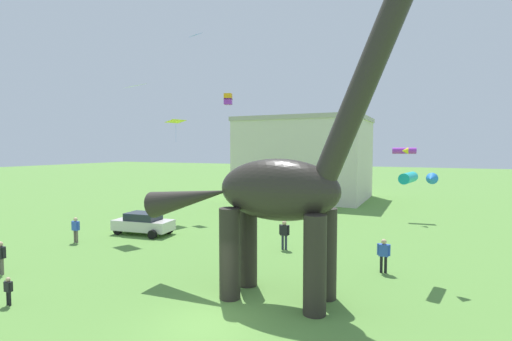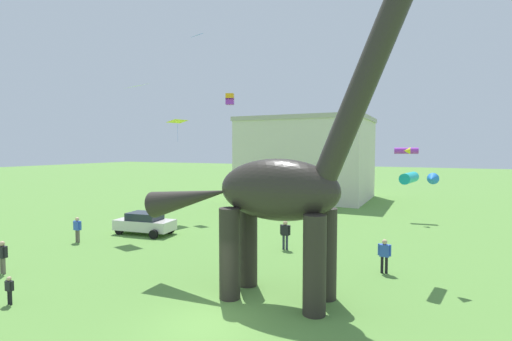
{
  "view_description": "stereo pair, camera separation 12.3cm",
  "coord_description": "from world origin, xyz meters",
  "px_view_note": "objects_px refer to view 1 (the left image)",
  "views": [
    {
      "loc": [
        6.88,
        -11.0,
        6.12
      ],
      "look_at": [
        0.37,
        3.04,
        5.2
      ],
      "focal_mm": 26.4,
      "sensor_mm": 36.0,
      "label": 1
    },
    {
      "loc": [
        6.99,
        -10.95,
        6.12
      ],
      "look_at": [
        0.37,
        3.04,
        5.2
      ],
      "focal_mm": 26.4,
      "sensor_mm": 36.0,
      "label": 2
    }
  ],
  "objects_px": {
    "dinosaur_sculpture": "(277,190)",
    "person_photographer": "(8,288)",
    "kite_high_left": "(228,99)",
    "parked_sedan_left": "(143,223)",
    "person_watching_child": "(76,227)",
    "person_strolling_adult": "(1,255)",
    "kite_far_left": "(404,151)",
    "kite_mid_center": "(135,86)",
    "kite_near_low": "(413,178)",
    "kite_high_right": "(176,121)",
    "person_vendor_side": "(384,252)",
    "person_far_spectator": "(284,232)",
    "kite_mid_left": "(196,35)"
  },
  "relations": [
    {
      "from": "dinosaur_sculpture",
      "to": "person_photographer",
      "type": "distance_m",
      "value": 11.16
    },
    {
      "from": "kite_high_left",
      "to": "parked_sedan_left",
      "type": "bearing_deg",
      "value": -88.26
    },
    {
      "from": "person_photographer",
      "to": "person_watching_child",
      "type": "height_order",
      "value": "person_watching_child"
    },
    {
      "from": "dinosaur_sculpture",
      "to": "person_strolling_adult",
      "type": "bearing_deg",
      "value": -173.74
    },
    {
      "from": "parked_sedan_left",
      "to": "kite_far_left",
      "type": "height_order",
      "value": "kite_far_left"
    },
    {
      "from": "person_photographer",
      "to": "kite_mid_center",
      "type": "height_order",
      "value": "kite_mid_center"
    },
    {
      "from": "kite_high_left",
      "to": "kite_near_low",
      "type": "xyz_separation_m",
      "value": [
        18.13,
        -14.9,
        -6.38
      ]
    },
    {
      "from": "kite_high_right",
      "to": "person_vendor_side",
      "type": "bearing_deg",
      "value": -22.57
    },
    {
      "from": "parked_sedan_left",
      "to": "person_far_spectator",
      "type": "relative_size",
      "value": 2.49
    },
    {
      "from": "parked_sedan_left",
      "to": "person_watching_child",
      "type": "bearing_deg",
      "value": -128.26
    },
    {
      "from": "kite_mid_left",
      "to": "kite_near_low",
      "type": "distance_m",
      "value": 26.56
    },
    {
      "from": "person_strolling_adult",
      "to": "kite_mid_center",
      "type": "relative_size",
      "value": 0.87
    },
    {
      "from": "person_watching_child",
      "to": "kite_mid_center",
      "type": "relative_size",
      "value": 0.89
    },
    {
      "from": "dinosaur_sculpture",
      "to": "kite_high_right",
      "type": "relative_size",
      "value": 6.48
    },
    {
      "from": "parked_sedan_left",
      "to": "kite_near_low",
      "type": "relative_size",
      "value": 2.37
    },
    {
      "from": "person_far_spectator",
      "to": "kite_high_left",
      "type": "xyz_separation_m",
      "value": [
        -10.95,
        12.77,
        10.05
      ]
    },
    {
      "from": "kite_high_left",
      "to": "kite_mid_center",
      "type": "relative_size",
      "value": 0.6
    },
    {
      "from": "parked_sedan_left",
      "to": "person_vendor_side",
      "type": "xyz_separation_m",
      "value": [
        16.47,
        -1.55,
        0.21
      ]
    },
    {
      "from": "person_photographer",
      "to": "person_far_spectator",
      "type": "distance_m",
      "value": 13.95
    },
    {
      "from": "person_strolling_adult",
      "to": "kite_high_right",
      "type": "relative_size",
      "value": 0.85
    },
    {
      "from": "person_strolling_adult",
      "to": "kite_mid_center",
      "type": "bearing_deg",
      "value": 173.2
    },
    {
      "from": "person_watching_child",
      "to": "kite_far_left",
      "type": "relative_size",
      "value": 0.83
    },
    {
      "from": "person_vendor_side",
      "to": "kite_mid_center",
      "type": "relative_size",
      "value": 0.91
    },
    {
      "from": "person_photographer",
      "to": "person_strolling_adult",
      "type": "height_order",
      "value": "person_strolling_adult"
    },
    {
      "from": "kite_high_right",
      "to": "kite_near_low",
      "type": "height_order",
      "value": "kite_high_right"
    },
    {
      "from": "dinosaur_sculpture",
      "to": "kite_high_left",
      "type": "xyz_separation_m",
      "value": [
        -13.25,
        19.82,
        6.66
      ]
    },
    {
      "from": "person_far_spectator",
      "to": "kite_mid_left",
      "type": "xyz_separation_m",
      "value": [
        -12.97,
        10.02,
        15.98
      ]
    },
    {
      "from": "parked_sedan_left",
      "to": "person_photographer",
      "type": "distance_m",
      "value": 12.28
    },
    {
      "from": "kite_mid_left",
      "to": "parked_sedan_left",
      "type": "bearing_deg",
      "value": -76.93
    },
    {
      "from": "person_watching_child",
      "to": "kite_high_right",
      "type": "bearing_deg",
      "value": 138.85
    },
    {
      "from": "kite_far_left",
      "to": "dinosaur_sculpture",
      "type": "bearing_deg",
      "value": -99.59
    },
    {
      "from": "kite_far_left",
      "to": "kite_mid_center",
      "type": "relative_size",
      "value": 1.08
    },
    {
      "from": "parked_sedan_left",
      "to": "kite_high_right",
      "type": "height_order",
      "value": "kite_high_right"
    },
    {
      "from": "person_watching_child",
      "to": "kite_high_right",
      "type": "height_order",
      "value": "kite_high_right"
    },
    {
      "from": "person_watching_child",
      "to": "kite_far_left",
      "type": "distance_m",
      "value": 26.41
    },
    {
      "from": "dinosaur_sculpture",
      "to": "person_far_spectator",
      "type": "xyz_separation_m",
      "value": [
        -2.3,
        7.05,
        -3.39
      ]
    },
    {
      "from": "kite_far_left",
      "to": "kite_mid_center",
      "type": "distance_m",
      "value": 22.7
    },
    {
      "from": "kite_mid_left",
      "to": "kite_mid_center",
      "type": "height_order",
      "value": "kite_mid_left"
    },
    {
      "from": "kite_far_left",
      "to": "person_strolling_adult",
      "type": "bearing_deg",
      "value": -124.98
    },
    {
      "from": "person_far_spectator",
      "to": "kite_mid_left",
      "type": "bearing_deg",
      "value": -179.59
    },
    {
      "from": "dinosaur_sculpture",
      "to": "person_far_spectator",
      "type": "relative_size",
      "value": 6.99
    },
    {
      "from": "dinosaur_sculpture",
      "to": "kite_mid_left",
      "type": "relative_size",
      "value": 9.12
    },
    {
      "from": "parked_sedan_left",
      "to": "kite_high_right",
      "type": "xyz_separation_m",
      "value": [
        -1.5,
        5.92,
        7.62
      ]
    },
    {
      "from": "person_watching_child",
      "to": "kite_near_low",
      "type": "xyz_separation_m",
      "value": [
        20.01,
        2.03,
        3.73
      ]
    },
    {
      "from": "person_photographer",
      "to": "person_watching_child",
      "type": "relative_size",
      "value": 0.68
    },
    {
      "from": "kite_high_right",
      "to": "kite_far_left",
      "type": "bearing_deg",
      "value": 25.06
    },
    {
      "from": "person_watching_child",
      "to": "person_strolling_adult",
      "type": "height_order",
      "value": "person_watching_child"
    },
    {
      "from": "parked_sedan_left",
      "to": "kite_near_low",
      "type": "height_order",
      "value": "kite_near_low"
    },
    {
      "from": "kite_near_low",
      "to": "kite_mid_left",
      "type": "bearing_deg",
      "value": 148.91
    },
    {
      "from": "parked_sedan_left",
      "to": "person_vendor_side",
      "type": "distance_m",
      "value": 16.55
    }
  ]
}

